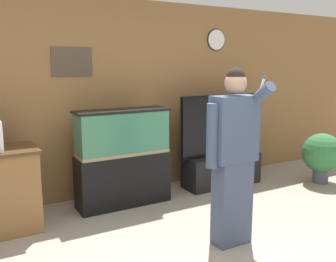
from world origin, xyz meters
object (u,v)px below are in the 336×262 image
object	(u,v)px
tv_on_stand	(222,159)
potted_plant	(322,154)
person_standing	(233,155)
aquarium_on_stand	(123,158)

from	to	relation	value
tv_on_stand	potted_plant	distance (m)	1.51
person_standing	tv_on_stand	bearing A→B (deg)	55.08
aquarium_on_stand	potted_plant	distance (m)	2.99
aquarium_on_stand	tv_on_stand	xyz separation A→B (m)	(1.56, 0.01, -0.22)
aquarium_on_stand	person_standing	world-z (taller)	person_standing
aquarium_on_stand	potted_plant	bearing A→B (deg)	-12.38
tv_on_stand	person_standing	distance (m)	1.90
tv_on_stand	potted_plant	world-z (taller)	tv_on_stand
aquarium_on_stand	person_standing	xyz separation A→B (m)	(0.51, -1.49, 0.29)
aquarium_on_stand	tv_on_stand	world-z (taller)	tv_on_stand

